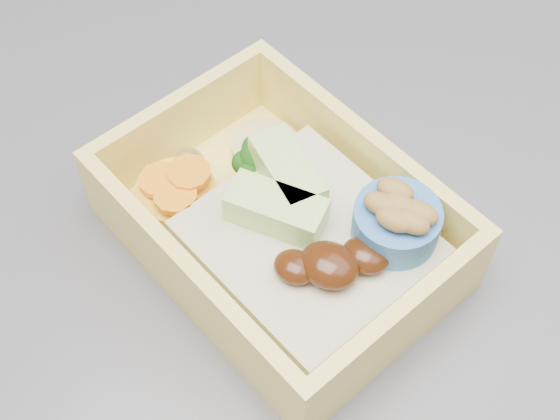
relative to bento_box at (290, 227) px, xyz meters
The scene contains 1 object.
bento_box is the anchor object (origin of this frame).
Camera 1 is at (-0.09, -0.38, 1.33)m, focal length 50.00 mm.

